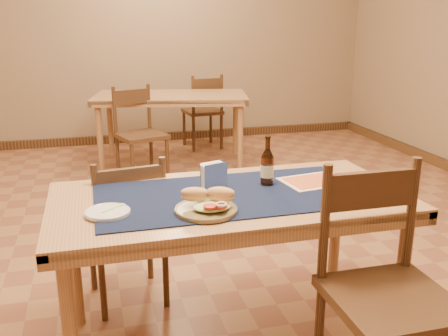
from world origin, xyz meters
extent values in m
cube|color=#936340|center=(0.00, 0.00, -0.01)|extent=(6.00, 7.00, 0.02)
cube|color=#8D765A|center=(0.00, 3.51, 1.40)|extent=(6.00, 0.02, 2.80)
cylinder|color=#A8784F|center=(-0.72, -1.12, 0.35)|extent=(0.06, 0.06, 0.71)
cylinder|color=#A8784F|center=(0.72, -1.12, 0.35)|extent=(0.06, 0.06, 0.71)
cylinder|color=#A8784F|center=(-0.72, -0.48, 0.35)|extent=(0.06, 0.06, 0.71)
cylinder|color=#A8784F|center=(0.72, -0.48, 0.35)|extent=(0.06, 0.06, 0.71)
cube|color=#A8784F|center=(0.00, -0.80, 0.73)|extent=(1.60, 0.80, 0.04)
cube|color=#0E1735|center=(0.00, -0.80, 0.75)|extent=(1.20, 0.60, 0.01)
cube|color=#4E341C|center=(0.00, 3.47, 0.05)|extent=(6.00, 0.06, 0.10)
cylinder|color=#A8784F|center=(-0.52, 2.24, 0.35)|extent=(0.06, 0.06, 0.71)
cylinder|color=#A8784F|center=(0.88, 1.94, 0.35)|extent=(0.06, 0.06, 0.71)
cylinder|color=#A8784F|center=(-0.39, 2.86, 0.35)|extent=(0.06, 0.06, 0.71)
cylinder|color=#A8784F|center=(1.01, 2.56, 0.35)|extent=(0.06, 0.06, 0.71)
cube|color=#A8784F|center=(0.25, 2.40, 0.73)|extent=(1.72, 1.11, 0.04)
cylinder|color=#4E341C|center=(-0.30, -0.10, 0.21)|extent=(0.03, 0.03, 0.42)
cylinder|color=#4E341C|center=(-0.64, -0.15, 0.21)|extent=(0.03, 0.03, 0.42)
cylinder|color=#4E341C|center=(-0.26, -0.44, 0.21)|extent=(0.03, 0.03, 0.42)
cylinder|color=#4E341C|center=(-0.59, -0.49, 0.21)|extent=(0.03, 0.03, 0.42)
cube|color=#4E341C|center=(-0.45, -0.29, 0.42)|extent=(0.44, 0.44, 0.04)
cube|color=#4E341C|center=(-0.42, -0.47, 0.75)|extent=(0.34, 0.07, 0.13)
cylinder|color=#4E341C|center=(-0.26, -0.45, 0.64)|extent=(0.03, 0.03, 0.43)
cylinder|color=#4E341C|center=(-0.59, -0.49, 0.64)|extent=(0.03, 0.03, 0.43)
cylinder|color=#4E341C|center=(0.28, -1.21, 0.24)|extent=(0.04, 0.04, 0.49)
cylinder|color=#4E341C|center=(0.67, -1.21, 0.24)|extent=(0.04, 0.04, 0.49)
cube|color=#4E341C|center=(0.47, -1.40, 0.49)|extent=(0.46, 0.46, 0.04)
cube|color=#4E341C|center=(0.48, -1.20, 0.87)|extent=(0.39, 0.03, 0.15)
cylinder|color=#4E341C|center=(0.28, -1.20, 0.74)|extent=(0.04, 0.04, 0.50)
cylinder|color=#4E341C|center=(0.67, -1.20, 0.74)|extent=(0.04, 0.04, 0.50)
cylinder|color=#4E341C|center=(-0.25, 1.61, 0.22)|extent=(0.04, 0.04, 0.45)
cylinder|color=#4E341C|center=(0.09, 1.73, 0.22)|extent=(0.04, 0.04, 0.45)
cylinder|color=#4E341C|center=(-0.37, 1.95, 0.22)|extent=(0.04, 0.04, 0.45)
cylinder|color=#4E341C|center=(-0.03, 2.07, 0.22)|extent=(0.04, 0.04, 0.45)
cube|color=#4E341C|center=(-0.14, 1.84, 0.45)|extent=(0.53, 0.53, 0.04)
cube|color=#4E341C|center=(-0.20, 2.02, 0.80)|extent=(0.35, 0.14, 0.14)
cylinder|color=#4E341C|center=(-0.37, 1.96, 0.68)|extent=(0.04, 0.04, 0.46)
cylinder|color=#4E341C|center=(-0.03, 2.08, 0.68)|extent=(0.04, 0.04, 0.46)
cylinder|color=#4E341C|center=(0.87, 3.19, 0.22)|extent=(0.04, 0.04, 0.44)
cylinder|color=#4E341C|center=(0.52, 3.14, 0.22)|extent=(0.04, 0.04, 0.44)
cylinder|color=#4E341C|center=(0.91, 2.84, 0.22)|extent=(0.04, 0.04, 0.44)
cylinder|color=#4E341C|center=(0.56, 2.79, 0.22)|extent=(0.04, 0.04, 0.44)
cube|color=#4E341C|center=(0.72, 2.99, 0.44)|extent=(0.47, 0.47, 0.04)
cube|color=#4E341C|center=(0.74, 2.80, 0.79)|extent=(0.36, 0.08, 0.14)
cylinder|color=#4E341C|center=(0.92, 2.83, 0.67)|extent=(0.04, 0.04, 0.45)
cylinder|color=#4E341C|center=(0.56, 2.78, 0.67)|extent=(0.04, 0.04, 0.45)
cylinder|color=brown|center=(-0.15, -0.98, 0.76)|extent=(0.26, 0.26, 0.01)
torus|color=brown|center=(-0.15, -0.98, 0.77)|extent=(0.26, 0.26, 0.01)
ellipsoid|color=#B7D291|center=(-0.13, -1.00, 0.78)|extent=(0.16, 0.13, 0.03)
ellipsoid|color=#DFB46A|center=(-0.19, -0.95, 0.82)|extent=(0.12, 0.08, 0.06)
ellipsoid|color=#DFB46A|center=(-0.09, -0.98, 0.82)|extent=(0.12, 0.09, 0.07)
cylinder|color=red|center=(-0.15, -1.05, 0.80)|extent=(0.05, 0.05, 0.01)
cylinder|color=red|center=(-0.11, -1.06, 0.80)|extent=(0.05, 0.05, 0.01)
torus|color=silver|center=(-0.11, -1.06, 0.81)|extent=(0.05, 0.05, 0.01)
cylinder|color=silver|center=(-0.55, -0.90, 0.76)|extent=(0.18, 0.18, 0.01)
torus|color=silver|center=(-0.55, -0.90, 0.77)|extent=(0.18, 0.18, 0.01)
cube|color=#92D876|center=(-0.53, -0.89, 0.77)|extent=(0.08, 0.07, 0.00)
cube|color=#92D876|center=(-0.49, -0.85, 0.77)|extent=(0.03, 0.03, 0.00)
cylinder|color=#4D240D|center=(0.21, -0.72, 0.82)|extent=(0.06, 0.06, 0.14)
cone|color=#4D240D|center=(0.21, -0.72, 0.91)|extent=(0.06, 0.06, 0.04)
cylinder|color=#4D240D|center=(0.21, -0.72, 0.96)|extent=(0.02, 0.02, 0.06)
cylinder|color=#4D240D|center=(0.21, -0.72, 0.99)|extent=(0.03, 0.03, 0.01)
cylinder|color=beige|center=(0.21, -0.72, 0.82)|extent=(0.06, 0.06, 0.06)
cube|color=white|center=(-0.04, -0.68, 0.76)|extent=(0.14, 0.09, 0.00)
cube|color=white|center=(-0.04, -0.70, 0.82)|extent=(0.12, 0.04, 0.11)
cube|color=white|center=(-0.05, -0.66, 0.82)|extent=(0.12, 0.04, 0.11)
cube|color=white|center=(-0.04, -0.68, 0.81)|extent=(0.12, 0.07, 0.10)
cube|color=#4586DD|center=(-0.04, -0.69, 0.82)|extent=(0.08, 0.03, 0.04)
cube|color=beige|center=(0.45, -0.73, 0.76)|extent=(0.34, 0.27, 0.00)
cube|color=#C15932|center=(0.45, -0.73, 0.76)|extent=(0.29, 0.22, 0.00)
camera|label=1|loc=(-0.58, -2.86, 1.52)|focal=40.00mm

